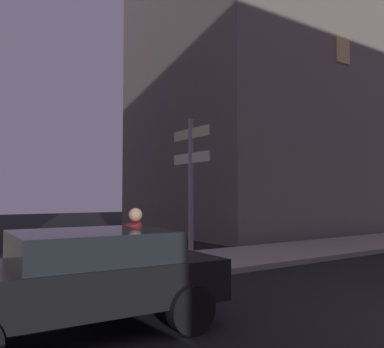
% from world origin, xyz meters
% --- Properties ---
extents(sidewalk_kerb, '(40.00, 3.02, 0.14)m').
position_xyz_m(sidewalk_kerb, '(0.00, 6.45, 0.07)').
color(sidewalk_kerb, gray).
rests_on(sidewalk_kerb, ground_plane).
extents(signpost, '(0.12, 1.44, 3.49)m').
position_xyz_m(signpost, '(-0.70, 5.61, 2.20)').
color(signpost, gray).
rests_on(signpost, sidewalk_kerb).
extents(car_near_left, '(4.06, 2.15, 1.33)m').
position_xyz_m(car_near_left, '(-4.26, 3.09, 0.73)').
color(car_near_left, black).
rests_on(car_near_left, ground_plane).
extents(cyclist, '(1.82, 0.36, 1.61)m').
position_xyz_m(cyclist, '(-3.19, 3.64, 0.75)').
color(cyclist, black).
rests_on(cyclist, ground_plane).
extents(building_right_block, '(12.24, 9.45, 21.66)m').
position_xyz_m(building_right_block, '(9.40, 13.21, 10.83)').
color(building_right_block, slate).
rests_on(building_right_block, ground_plane).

